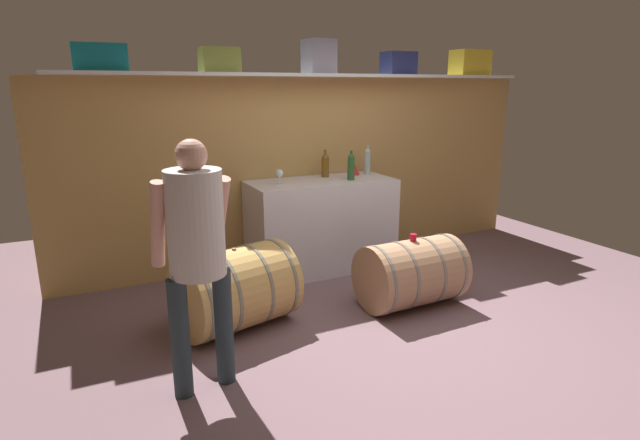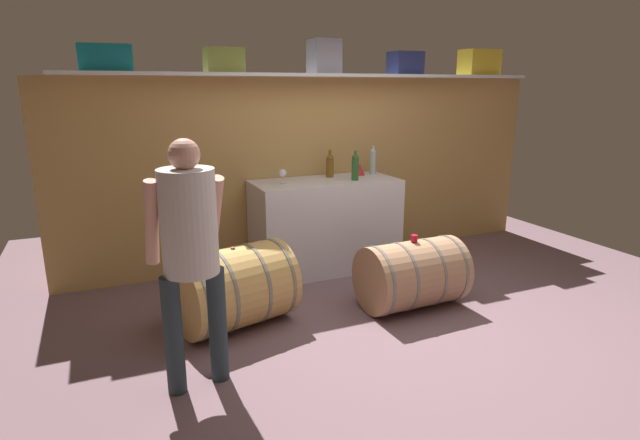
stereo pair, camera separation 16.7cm
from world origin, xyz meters
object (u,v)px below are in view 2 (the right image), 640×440
toolcase_olive (224,60)px  wine_bottle_green (355,167)px  work_cabinet (325,225)px  wine_barrel_far (235,287)px  winemaker_pouring (190,241)px  wine_bottle_clear (373,161)px  tasting_cup (414,238)px  wine_barrel_near (412,274)px  toolcase_navy (405,63)px  red_funnel (360,169)px  wine_glass (283,174)px  toolcase_grey (324,56)px  toolcase_teal (105,58)px  wine_bottle_amber (330,165)px  toolcase_yellow (479,62)px

toolcase_olive → wine_bottle_green: size_ratio=1.16×
work_cabinet → wine_barrel_far: (-1.22, -0.94, -0.15)m
wine_barrel_far → winemaker_pouring: bearing=-134.8°
wine_bottle_clear → tasting_cup: size_ratio=5.56×
wine_barrel_near → tasting_cup: (0.00, 0.00, 0.33)m
toolcase_olive → toolcase_navy: toolcase_navy is taller
toolcase_navy → wine_bottle_green: (-0.78, -0.36, -1.04)m
work_cabinet → red_funnel: (0.47, 0.14, 0.54)m
red_funnel → winemaker_pouring: size_ratio=0.08×
wine_bottle_green → wine_glass: wine_bottle_green is taller
toolcase_grey → wine_bottle_clear: 1.22m
wine_bottle_clear → red_funnel: 0.18m
wine_bottle_clear → red_funnel: (-0.16, -0.00, -0.09)m
wine_bottle_green → wine_barrel_far: 1.88m
toolcase_teal → toolcase_grey: 2.07m
work_cabinet → wine_barrel_far: work_cabinet is taller
toolcase_grey → wine_bottle_clear: toolcase_grey is taller
toolcase_navy → toolcase_olive: bearing=-179.0°
wine_glass → wine_barrel_far: 1.38m
toolcase_teal → toolcase_olive: same height
wine_bottle_amber → wine_glass: (-0.60, -0.19, -0.02)m
work_cabinet → wine_bottle_amber: bearing=52.0°
toolcase_grey → toolcase_navy: bearing=-2.3°
wine_bottle_amber → wine_bottle_clear: size_ratio=0.90×
toolcase_teal → toolcase_olive: bearing=1.3°
toolcase_teal → wine_glass: bearing=-9.2°
wine_barrel_far → wine_barrel_near: bearing=-23.8°
wine_bottle_green → toolcase_navy: bearing=24.8°
wine_bottle_green → tasting_cup: bearing=-89.0°
wine_barrel_far → work_cabinet: bearing=23.5°
toolcase_grey → work_cabinet: toolcase_grey is taller
toolcase_navy → wine_bottle_amber: 1.42m
wine_bottle_clear → tasting_cup: bearing=-103.9°
wine_glass → red_funnel: bearing=10.4°
toolcase_navy → work_cabinet: (-1.06, -0.24, -1.66)m
toolcase_navy → wine_bottle_clear: 1.12m
winemaker_pouring → wine_glass: bearing=46.1°
wine_glass → wine_bottle_green: bearing=-6.3°
wine_bottle_clear → toolcase_yellow: bearing=4.0°
toolcase_olive → tasting_cup: toolcase_olive is taller
work_cabinet → wine_bottle_green: 0.69m
toolcase_yellow → wine_glass: bearing=-175.6°
wine_bottle_green → red_funnel: bearing=53.7°
wine_bottle_green → wine_glass: bearing=173.7°
toolcase_navy → wine_bottle_amber: bearing=-173.6°
wine_bottle_clear → wine_glass: 1.12m
wine_bottle_green → winemaker_pouring: 2.50m
toolcase_navy → wine_bottle_green: size_ratio=1.08×
toolcase_teal → wine_barrel_far: (0.75, -1.19, -1.80)m
toolcase_yellow → toolcase_olive: bearing=178.2°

